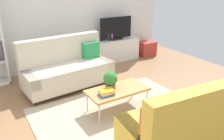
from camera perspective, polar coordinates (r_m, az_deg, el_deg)
The scene contains 17 objects.
ground_plane at distance 4.21m, azimuth 0.83°, elevation -10.60°, with size 7.68×7.68×0.00m, color #936B47.
wall_far at distance 6.16m, azimuth -13.62°, elevation 13.60°, with size 6.40×0.12×2.90m, color white.
area_rug at distance 4.13m, azimuth 2.28°, elevation -11.15°, with size 2.90×2.20×0.01m, color tan.
couch_beige at distance 5.10m, azimuth -11.08°, elevation 0.50°, with size 1.96×0.99×1.10m.
couch_green at distance 3.35m, azimuth 19.30°, elevation -12.26°, with size 1.97×1.01×1.10m.
coffee_table at distance 4.11m, azimuth 1.38°, elevation -5.13°, with size 1.10×0.56×0.42m.
tv_console at distance 6.76m, azimuth 0.90°, elevation 5.03°, with size 1.40×0.44×0.64m, color silver.
tv at distance 6.59m, azimuth 1.02°, elevation 10.27°, with size 1.00×0.20×0.64m.
storage_trunk at distance 7.34m, azimuth 8.61°, elevation 5.32°, with size 0.52×0.40×0.44m, color #B2382D.
potted_plant at distance 4.04m, azimuth -0.41°, elevation -2.48°, with size 0.25×0.25×0.33m.
table_book_0 at distance 3.90m, azimuth -1.36°, elevation -5.98°, with size 0.24×0.18×0.03m, color #3359B2.
table_book_1 at distance 3.89m, azimuth -1.37°, elevation -5.60°, with size 0.24×0.18×0.03m, color silver.
table_book_2 at distance 3.88m, azimuth -1.37°, elevation -5.19°, with size 0.24×0.18×0.03m, color gold.
vase_0 at distance 6.41m, azimuth -3.74°, elevation 7.95°, with size 0.09×0.09×0.20m, color silver.
vase_1 at distance 6.48m, azimuth -2.55°, elevation 7.94°, with size 0.11×0.11×0.16m, color #4C72B2.
bottle_0 at distance 6.49m, azimuth -0.84°, elevation 8.13°, with size 0.06×0.06×0.19m, color #262626.
bottle_1 at distance 6.54m, azimuth 0.01°, elevation 8.26°, with size 0.06×0.06×0.19m, color purple.
Camera 1 is at (-1.92, -3.00, 2.23)m, focal length 36.65 mm.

